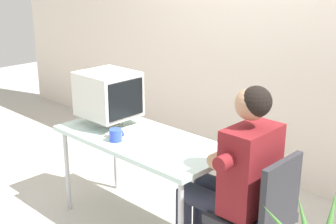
# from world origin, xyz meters

# --- Properties ---
(wall_back) EXTENTS (8.00, 0.10, 3.00)m
(wall_back) POSITION_xyz_m (0.30, 1.40, 1.50)
(wall_back) COLOR beige
(wall_back) RESTS_ON ground_plane
(desk) EXTENTS (1.34, 0.62, 0.72)m
(desk) POSITION_xyz_m (0.00, 0.00, 0.66)
(desk) COLOR #B7B7BC
(desk) RESTS_ON ground_plane
(crt_monitor) EXTENTS (0.42, 0.38, 0.41)m
(crt_monitor) POSITION_xyz_m (-0.39, 0.03, 0.95)
(crt_monitor) COLOR silver
(crt_monitor) RESTS_ON desk
(keyboard) EXTENTS (0.17, 0.42, 0.03)m
(keyboard) POSITION_xyz_m (-0.12, 0.03, 0.73)
(keyboard) COLOR beige
(keyboard) RESTS_ON desk
(office_chair) EXTENTS (0.42, 0.42, 0.86)m
(office_chair) POSITION_xyz_m (0.98, 0.04, 0.49)
(office_chair) COLOR #4C4C51
(office_chair) RESTS_ON ground_plane
(person_seated) EXTENTS (0.73, 0.57, 1.25)m
(person_seated) POSITION_xyz_m (0.78, 0.04, 0.67)
(person_seated) COLOR maroon
(person_seated) RESTS_ON ground_plane
(desk_mug) EXTENTS (0.09, 0.10, 0.09)m
(desk_mug) POSITION_xyz_m (-0.08, -0.17, 0.76)
(desk_mug) COLOR blue
(desk_mug) RESTS_ON desk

